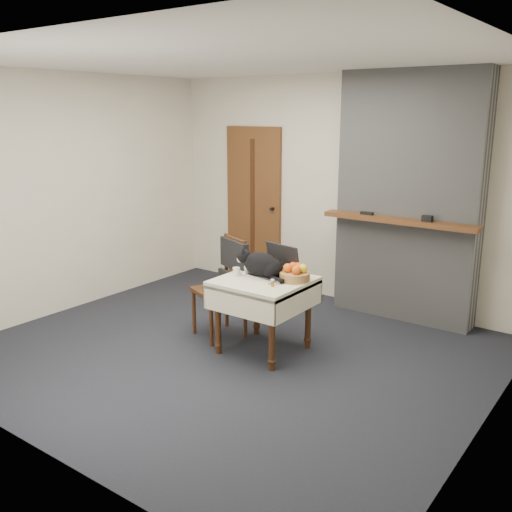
# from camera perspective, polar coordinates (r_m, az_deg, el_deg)

# --- Properties ---
(ground) EXTENTS (4.50, 4.50, 0.00)m
(ground) POSITION_cam_1_polar(r_m,az_deg,el_deg) (5.41, -2.42, -9.53)
(ground) COLOR black
(ground) RESTS_ON ground
(room_shell) EXTENTS (4.52, 4.01, 2.61)m
(room_shell) POSITION_cam_1_polar(r_m,az_deg,el_deg) (5.34, 0.52, 9.77)
(room_shell) COLOR beige
(room_shell) RESTS_ON ground
(door) EXTENTS (0.82, 0.10, 2.00)m
(door) POSITION_cam_1_polar(r_m,az_deg,el_deg) (7.34, -0.23, 5.02)
(door) COLOR brown
(door) RESTS_ON ground
(chimney) EXTENTS (1.62, 0.48, 2.60)m
(chimney) POSITION_cam_1_polar(r_m,az_deg,el_deg) (6.18, 14.99, 5.56)
(chimney) COLOR gray
(chimney) RESTS_ON ground
(side_table) EXTENTS (0.78, 0.78, 0.70)m
(side_table) POSITION_cam_1_polar(r_m,az_deg,el_deg) (5.22, 0.78, -3.51)
(side_table) COLOR #3C2010
(side_table) RESTS_ON ground
(laptop) EXTENTS (0.45, 0.40, 0.29)m
(laptop) POSITION_cam_1_polar(r_m,az_deg,el_deg) (5.26, 1.98, -1.29)
(laptop) COLOR #B7B7BC
(laptop) RESTS_ON side_table
(cat) EXTENTS (0.55, 0.25, 0.26)m
(cat) POSITION_cam_1_polar(r_m,az_deg,el_deg) (5.22, 0.62, -0.92)
(cat) COLOR black
(cat) RESTS_ON side_table
(cream_jar) EXTENTS (0.07, 0.07, 0.08)m
(cream_jar) POSITION_cam_1_polar(r_m,az_deg,el_deg) (5.29, -1.98, -1.56)
(cream_jar) COLOR silver
(cream_jar) RESTS_ON side_table
(pill_bottle) EXTENTS (0.03, 0.03, 0.07)m
(pill_bottle) POSITION_cam_1_polar(r_m,az_deg,el_deg) (4.97, 1.67, -2.69)
(pill_bottle) COLOR #965912
(pill_bottle) RESTS_ON side_table
(fruit_basket) EXTENTS (0.28, 0.28, 0.16)m
(fruit_basket) POSITION_cam_1_polar(r_m,az_deg,el_deg) (5.15, 3.92, -1.77)
(fruit_basket) COLOR #A07B40
(fruit_basket) RESTS_ON side_table
(desk_clutter) EXTENTS (0.12, 0.07, 0.01)m
(desk_clutter) POSITION_cam_1_polar(r_m,az_deg,el_deg) (5.09, 2.70, -2.65)
(desk_clutter) COLOR black
(desk_clutter) RESTS_ON side_table
(chair) EXTENTS (0.58, 0.57, 0.99)m
(chair) POSITION_cam_1_polar(r_m,az_deg,el_deg) (5.62, -2.85, -1.75)
(chair) COLOR #3C2010
(chair) RESTS_ON ground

